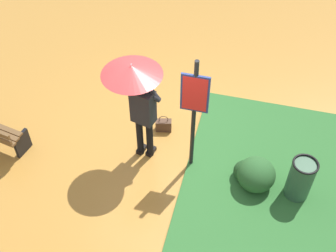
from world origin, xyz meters
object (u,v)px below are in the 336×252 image
object	(u,v)px
person_with_umbrella	(137,89)
info_sign_post	(194,106)
trash_bin	(300,179)
handbag	(164,125)

from	to	relation	value
person_with_umbrella	info_sign_post	size ratio (longest dim) A/B	0.89
person_with_umbrella	trash_bin	distance (m)	2.99
person_with_umbrella	handbag	xyz separation A→B (m)	(-0.24, -0.66, -1.42)
person_with_umbrella	handbag	size ratio (longest dim) A/B	5.53
person_with_umbrella	handbag	distance (m)	1.59
info_sign_post	handbag	xyz separation A→B (m)	(0.68, -0.70, -1.32)
person_with_umbrella	handbag	bearing A→B (deg)	-110.34
handbag	trash_bin	bearing A→B (deg)	160.50
handbag	trash_bin	size ratio (longest dim) A/B	0.44
info_sign_post	trash_bin	size ratio (longest dim) A/B	2.76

